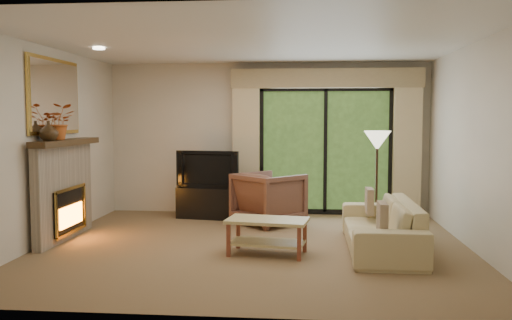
# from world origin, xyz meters

# --- Properties ---
(floor) EXTENTS (5.50, 5.50, 0.00)m
(floor) POSITION_xyz_m (0.00, 0.00, 0.00)
(floor) COLOR brown
(floor) RESTS_ON ground
(ceiling) EXTENTS (5.50, 5.50, 0.00)m
(ceiling) POSITION_xyz_m (0.00, 0.00, 2.60)
(ceiling) COLOR silver
(ceiling) RESTS_ON ground
(wall_back) EXTENTS (5.00, 0.00, 5.00)m
(wall_back) POSITION_xyz_m (0.00, 2.50, 1.30)
(wall_back) COLOR beige
(wall_back) RESTS_ON ground
(wall_front) EXTENTS (5.00, 0.00, 5.00)m
(wall_front) POSITION_xyz_m (0.00, -2.50, 1.30)
(wall_front) COLOR beige
(wall_front) RESTS_ON ground
(wall_left) EXTENTS (0.00, 5.00, 5.00)m
(wall_left) POSITION_xyz_m (-2.75, 0.00, 1.30)
(wall_left) COLOR beige
(wall_left) RESTS_ON ground
(wall_right) EXTENTS (0.00, 5.00, 5.00)m
(wall_right) POSITION_xyz_m (2.75, 0.00, 1.30)
(wall_right) COLOR beige
(wall_right) RESTS_ON ground
(fireplace) EXTENTS (0.24, 1.70, 1.37)m
(fireplace) POSITION_xyz_m (-2.63, 0.20, 0.69)
(fireplace) COLOR gray
(fireplace) RESTS_ON floor
(mirror) EXTENTS (0.07, 1.45, 1.02)m
(mirror) POSITION_xyz_m (-2.71, 0.20, 1.95)
(mirror) COLOR gold
(mirror) RESTS_ON wall_left
(sliding_door) EXTENTS (2.26, 0.10, 2.16)m
(sliding_door) POSITION_xyz_m (1.00, 2.45, 1.10)
(sliding_door) COLOR black
(sliding_door) RESTS_ON floor
(curtain_left) EXTENTS (0.45, 0.18, 2.35)m
(curtain_left) POSITION_xyz_m (-0.35, 2.34, 1.20)
(curtain_left) COLOR #CAB485
(curtain_left) RESTS_ON floor
(curtain_right) EXTENTS (0.45, 0.18, 2.35)m
(curtain_right) POSITION_xyz_m (2.35, 2.34, 1.20)
(curtain_right) COLOR #CAB485
(curtain_right) RESTS_ON floor
(cornice) EXTENTS (3.20, 0.24, 0.32)m
(cornice) POSITION_xyz_m (1.00, 2.36, 2.32)
(cornice) COLOR #9A855E
(cornice) RESTS_ON wall_back
(media_console) EXTENTS (1.08, 0.61, 0.51)m
(media_console) POSITION_xyz_m (-0.92, 1.95, 0.26)
(media_console) COLOR black
(media_console) RESTS_ON floor
(tv) EXTENTS (1.07, 0.30, 0.61)m
(tv) POSITION_xyz_m (-0.92, 1.95, 0.82)
(tv) COLOR black
(tv) RESTS_ON media_console
(armchair) EXTENTS (1.26, 1.26, 0.82)m
(armchair) POSITION_xyz_m (0.10, 1.47, 0.41)
(armchair) COLOR brown
(armchair) RESTS_ON floor
(sofa) EXTENTS (0.86, 2.15, 0.62)m
(sofa) POSITION_xyz_m (1.61, -0.04, 0.31)
(sofa) COLOR tan
(sofa) RESTS_ON floor
(pillow_near) EXTENTS (0.10, 0.35, 0.35)m
(pillow_near) POSITION_xyz_m (1.54, -0.65, 0.52)
(pillow_near) COLOR brown
(pillow_near) RESTS_ON sofa
(pillow_far) EXTENTS (0.10, 0.35, 0.35)m
(pillow_far) POSITION_xyz_m (1.54, 0.58, 0.52)
(pillow_far) COLOR brown
(pillow_far) RESTS_ON sofa
(coffee_table) EXTENTS (1.04, 0.67, 0.44)m
(coffee_table) POSITION_xyz_m (0.20, -0.38, 0.22)
(coffee_table) COLOR tan
(coffee_table) RESTS_ON floor
(floor_lamp) EXTENTS (0.43, 0.43, 1.47)m
(floor_lamp) POSITION_xyz_m (1.71, 1.18, 0.74)
(floor_lamp) COLOR beige
(floor_lamp) RESTS_ON floor
(vase) EXTENTS (0.30, 0.30, 0.25)m
(vase) POSITION_xyz_m (-2.61, -0.23, 1.50)
(vase) COLOR #372614
(vase) RESTS_ON fireplace
(branches) EXTENTS (0.53, 0.50, 0.48)m
(branches) POSITION_xyz_m (-2.61, 0.05, 1.61)
(branches) COLOR #AB4F1E
(branches) RESTS_ON fireplace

